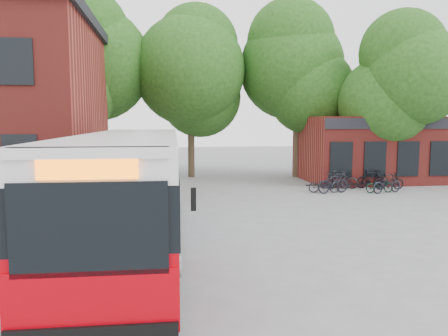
{
  "coord_description": "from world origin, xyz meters",
  "views": [
    {
      "loc": [
        -0.71,
        -12.16,
        3.78
      ],
      "look_at": [
        1.46,
        3.98,
        2.0
      ],
      "focal_mm": 35.0,
      "sensor_mm": 36.0,
      "label": 1
    }
  ],
  "objects": [
    {
      "name": "ground",
      "position": [
        0.0,
        0.0,
        0.0
      ],
      "size": [
        100.0,
        100.0,
        0.0
      ],
      "primitive_type": "plane",
      "color": "slate"
    },
    {
      "name": "shop_row",
      "position": [
        15.0,
        14.0,
        2.0
      ],
      "size": [
        14.0,
        6.2,
        4.0
      ],
      "primitive_type": null,
      "color": "maroon",
      "rests_on": "ground"
    },
    {
      "name": "bus_shelter",
      "position": [
        -4.5,
        -1.0,
        1.45
      ],
      "size": [
        3.6,
        7.0,
        2.9
      ],
      "primitive_type": null,
      "color": "black",
      "rests_on": "ground"
    },
    {
      "name": "bike_rail",
      "position": [
        9.28,
        10.0,
        0.19
      ],
      "size": [
        5.2,
        0.1,
        0.38
      ],
      "primitive_type": null,
      "color": "black",
      "rests_on": "ground"
    },
    {
      "name": "tree_0",
      "position": [
        -6.0,
        16.0,
        5.5
      ],
      "size": [
        7.92,
        7.92,
        11.0
      ],
      "primitive_type": null,
      "color": "#1A4311",
      "rests_on": "ground"
    },
    {
      "name": "tree_1",
      "position": [
        1.0,
        17.0,
        5.2
      ],
      "size": [
        7.92,
        7.92,
        10.4
      ],
      "primitive_type": null,
      "color": "#1A4311",
      "rests_on": "ground"
    },
    {
      "name": "tree_2",
      "position": [
        8.0,
        16.0,
        5.5
      ],
      "size": [
        7.92,
        7.92,
        11.0
      ],
      "primitive_type": null,
      "color": "#1A4311",
      "rests_on": "ground"
    },
    {
      "name": "tree_3",
      "position": [
        13.0,
        12.0,
        4.64
      ],
      "size": [
        7.04,
        7.04,
        9.28
      ],
      "primitive_type": null,
      "color": "#1A4311",
      "rests_on": "ground"
    },
    {
      "name": "city_bus",
      "position": [
        -1.75,
        1.14,
        1.69
      ],
      "size": [
        3.09,
        13.34,
        3.38
      ],
      "primitive_type": null,
      "rotation": [
        0.0,
        0.0,
        -0.02
      ],
      "color": "#AC0009",
      "rests_on": "ground"
    },
    {
      "name": "bicycle_0",
      "position": [
        7.52,
        9.58,
        0.43
      ],
      "size": [
        1.7,
        0.82,
        0.86
      ],
      "primitive_type": "imported",
      "rotation": [
        0.0,
        0.0,
        1.41
      ],
      "color": "black",
      "rests_on": "ground"
    },
    {
      "name": "bicycle_1",
      "position": [
        7.91,
        9.34,
        0.55
      ],
      "size": [
        1.88,
        0.92,
        1.09
      ],
      "primitive_type": "imported",
      "rotation": [
        0.0,
        0.0,
        1.81
      ],
      "color": "black",
      "rests_on": "ground"
    },
    {
      "name": "bicycle_2",
      "position": [
        8.93,
        10.79,
        0.5
      ],
      "size": [
        1.99,
        1.3,
        0.99
      ],
      "primitive_type": "imported",
      "rotation": [
        0.0,
        0.0,
        1.19
      ],
      "color": "black",
      "rests_on": "ground"
    },
    {
      "name": "bicycle_3",
      "position": [
        8.69,
        10.52,
        0.52
      ],
      "size": [
        1.81,
        0.91,
        1.05
      ],
      "primitive_type": "imported",
      "rotation": [
        0.0,
        0.0,
        1.82
      ],
      "color": "#26262C",
      "rests_on": "ground"
    },
    {
      "name": "bicycle_4",
      "position": [
        10.38,
        9.14,
        0.41
      ],
      "size": [
        1.57,
        0.63,
        0.81
      ],
      "primitive_type": "imported",
      "rotation": [
        0.0,
        0.0,
        1.63
      ],
      "color": "black",
      "rests_on": "ground"
    },
    {
      "name": "bicycle_5",
      "position": [
        10.66,
        10.73,
        0.53
      ],
      "size": [
        1.82,
        0.77,
        1.06
      ],
      "primitive_type": "imported",
      "rotation": [
        0.0,
        0.0,
        1.73
      ],
      "color": "black",
      "rests_on": "ground"
    },
    {
      "name": "bicycle_6",
      "position": [
        10.71,
        9.01,
        0.49
      ],
      "size": [
        1.98,
        1.22,
        0.98
      ],
      "primitive_type": "imported",
      "rotation": [
        0.0,
        0.0,
        1.89
      ],
      "color": "black",
      "rests_on": "ground"
    },
    {
      "name": "bicycle_7",
      "position": [
        11.43,
        10.09,
        0.49
      ],
      "size": [
        1.66,
        0.57,
        0.98
      ],
      "primitive_type": "imported",
      "rotation": [
        0.0,
        0.0,
        1.5
      ],
      "color": "black",
      "rests_on": "ground"
    }
  ]
}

